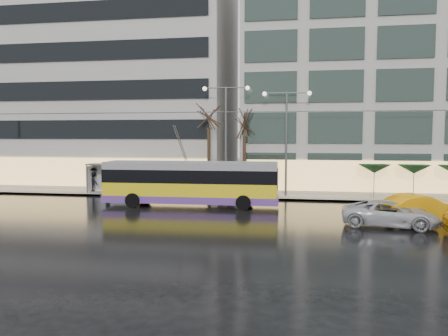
# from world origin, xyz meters

# --- Properties ---
(ground) EXTENTS (140.00, 140.00, 0.00)m
(ground) POSITION_xyz_m (0.00, 0.00, 0.00)
(ground) COLOR black
(ground) RESTS_ON ground
(sidewalk) EXTENTS (80.00, 10.00, 0.15)m
(sidewalk) POSITION_xyz_m (2.00, 14.00, 0.07)
(sidewalk) COLOR gray
(sidewalk) RESTS_ON ground
(kerb) EXTENTS (80.00, 0.10, 0.15)m
(kerb) POSITION_xyz_m (2.00, 9.05, 0.07)
(kerb) COLOR slate
(kerb) RESTS_ON ground
(building_left) EXTENTS (34.00, 14.00, 22.00)m
(building_left) POSITION_xyz_m (-16.00, 19.00, 11.15)
(building_left) COLOR #B0AEA9
(building_left) RESTS_ON sidewalk
(building_right) EXTENTS (32.00, 14.00, 25.00)m
(building_right) POSITION_xyz_m (19.00, 19.00, 12.65)
(building_right) COLOR #B0AEA9
(building_right) RESTS_ON sidewalk
(trolleybus) EXTENTS (12.62, 4.99, 5.82)m
(trolleybus) POSITION_xyz_m (0.29, 5.36, 1.58)
(trolleybus) COLOR yellow
(trolleybus) RESTS_ON ground
(catenary) EXTENTS (42.24, 5.12, 7.00)m
(catenary) POSITION_xyz_m (1.00, 7.94, 4.25)
(catenary) COLOR #595B60
(catenary) RESTS_ON ground
(bus_shelter) EXTENTS (4.20, 1.60, 2.51)m
(bus_shelter) POSITION_xyz_m (-8.38, 10.69, 1.96)
(bus_shelter) COLOR #595B60
(bus_shelter) RESTS_ON sidewalk
(street_lamp_near) EXTENTS (3.96, 0.36, 9.03)m
(street_lamp_near) POSITION_xyz_m (2.00, 10.80, 5.99)
(street_lamp_near) COLOR #595B60
(street_lamp_near) RESTS_ON sidewalk
(street_lamp_far) EXTENTS (3.96, 0.36, 8.53)m
(street_lamp_far) POSITION_xyz_m (7.00, 10.80, 5.71)
(street_lamp_far) COLOR #595B60
(street_lamp_far) RESTS_ON sidewalk
(tree_a) EXTENTS (3.20, 3.20, 8.40)m
(tree_a) POSITION_xyz_m (0.50, 11.00, 7.09)
(tree_a) COLOR black
(tree_a) RESTS_ON sidewalk
(tree_b) EXTENTS (3.20, 3.20, 7.70)m
(tree_b) POSITION_xyz_m (3.50, 11.20, 6.40)
(tree_b) COLOR black
(tree_b) RESTS_ON sidewalk
(parasol_a) EXTENTS (2.50, 2.50, 2.65)m
(parasol_a) POSITION_xyz_m (14.00, 11.00, 2.45)
(parasol_a) COLOR #595B60
(parasol_a) RESTS_ON sidewalk
(parasol_b) EXTENTS (2.50, 2.50, 2.65)m
(parasol_b) POSITION_xyz_m (17.00, 11.00, 2.45)
(parasol_b) COLOR #595B60
(parasol_b) RESTS_ON sidewalk
(taxi_b) EXTENTS (5.20, 3.34, 1.62)m
(taxi_b) POSITION_xyz_m (15.15, 2.22, 0.81)
(taxi_b) COLOR #FFA80D
(taxi_b) RESTS_ON ground
(sedan_silver) EXTENTS (5.54, 3.21, 1.45)m
(sedan_silver) POSITION_xyz_m (13.03, 0.18, 0.73)
(sedan_silver) COLOR silver
(sedan_silver) RESTS_ON ground
(pedestrian_a) EXTENTS (1.25, 1.26, 2.19)m
(pedestrian_a) POSITION_xyz_m (-7.96, 9.40, 1.57)
(pedestrian_a) COLOR black
(pedestrian_a) RESTS_ON sidewalk
(pedestrian_b) EXTENTS (0.96, 0.76, 1.94)m
(pedestrian_b) POSITION_xyz_m (-7.12, 11.66, 1.12)
(pedestrian_b) COLOR black
(pedestrian_b) RESTS_ON sidewalk
(pedestrian_c) EXTENTS (1.27, 1.07, 2.11)m
(pedestrian_c) POSITION_xyz_m (-10.00, 10.89, 1.26)
(pedestrian_c) COLOR black
(pedestrian_c) RESTS_ON sidewalk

